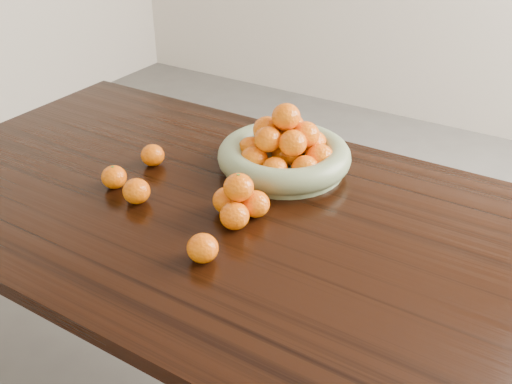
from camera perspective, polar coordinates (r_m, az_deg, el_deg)
The scene contains 7 objects.
dining_table at distance 1.47m, azimuth -0.33°, elevation -5.09°, with size 2.00×1.00×0.75m.
fruit_bowl at distance 1.59m, azimuth 2.89°, elevation 3.98°, with size 0.37×0.37×0.19m.
orange_pyramid at distance 1.37m, azimuth -1.72°, elevation -0.96°, with size 0.14×0.14×0.12m.
loose_orange_0 at distance 1.56m, azimuth -14.01°, elevation 1.46°, with size 0.07×0.07×0.06m, color orange.
loose_orange_1 at distance 1.48m, azimuth -11.87°, elevation 0.09°, with size 0.07×0.07×0.07m, color orange.
loose_orange_2 at distance 1.25m, azimuth -5.35°, elevation -5.61°, with size 0.07×0.07×0.07m, color orange.
loose_orange_3 at distance 1.65m, azimuth -10.30°, elevation 3.64°, with size 0.07×0.07×0.06m, color orange.
Camera 1 is at (0.63, -1.00, 1.53)m, focal length 40.00 mm.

